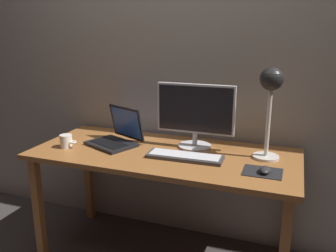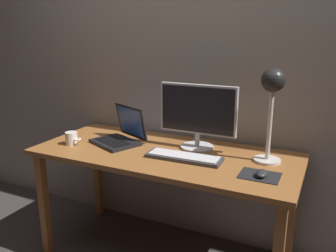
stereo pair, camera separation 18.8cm
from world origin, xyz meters
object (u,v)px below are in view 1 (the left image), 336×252
monitor (195,113)px  laptop (118,134)px  desk_lamp (271,93)px  mouse (265,170)px  coffee_mug (66,141)px  keyboard_main (185,156)px

monitor → laptop: (-0.49, -0.10, -0.15)m
desk_lamp → mouse: (0.02, -0.24, -0.36)m
mouse → coffee_mug: size_ratio=0.86×
desk_lamp → mouse: desk_lamp is taller
monitor → coffee_mug: (-0.76, -0.28, -0.18)m
laptop → mouse: size_ratio=3.91×
mouse → coffee_mug: 1.21m
monitor → coffee_mug: bearing=-159.6°
desk_lamp → coffee_mug: 1.26m
desk_lamp → keyboard_main: bearing=-158.8°
laptop → mouse: laptop is taller
monitor → keyboard_main: bearing=-89.5°
keyboard_main → mouse: mouse is taller
keyboard_main → coffee_mug: 0.76m
laptop → desk_lamp: desk_lamp is taller
laptop → keyboard_main: bearing=-13.3°
desk_lamp → coffee_mug: size_ratio=4.68×
keyboard_main → desk_lamp: bearing=21.2°
monitor → mouse: size_ratio=5.07×
laptop → monitor: bearing=11.2°
keyboard_main → desk_lamp: size_ratio=0.85×
desk_lamp → coffee_mug: (-1.19, -0.24, -0.34)m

